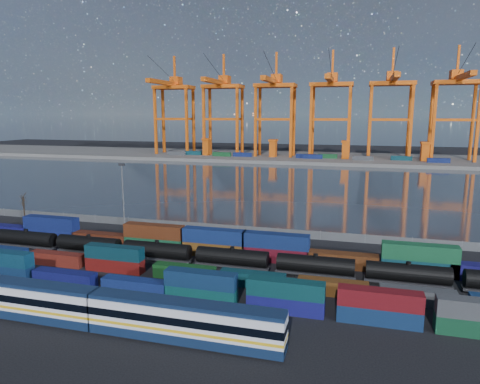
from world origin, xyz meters
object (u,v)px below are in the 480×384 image
(passenger_train, at_px, (16,299))
(bare_tree, at_px, (24,206))
(tanker_string, at_px, (232,258))
(gantry_cranes, at_px, (303,94))

(passenger_train, bearing_deg, bare_tree, 130.97)
(tanker_string, bearing_deg, passenger_train, -132.20)
(passenger_train, xyz_separation_m, tanker_string, (24.41, 26.92, -0.60))
(passenger_train, bearing_deg, gantry_cranes, 87.14)
(gantry_cranes, bearing_deg, bare_tree, -106.77)
(passenger_train, bearing_deg, tanker_string, 47.80)
(passenger_train, relative_size, gantry_cranes, 0.39)
(tanker_string, bearing_deg, gantry_cranes, 93.77)
(tanker_string, height_order, gantry_cranes, gantry_cranes)
(tanker_string, relative_size, bare_tree, 18.23)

